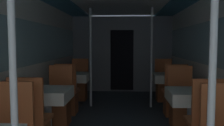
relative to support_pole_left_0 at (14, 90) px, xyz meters
The scene contains 17 objects.
wall_left 2.24m from the support_pole_left_0, 109.89° to the left, with size 0.05×8.28×2.10m.
wall_right 2.94m from the support_pole_left_0, 45.85° to the left, with size 0.05×8.28×2.10m.
bulkhead_far 5.45m from the support_pole_left_0, 83.23° to the left, with size 2.76×0.09×2.10m.
support_pole_left_0 is the anchor object (origin of this frame).
dining_table_left_1 1.92m from the support_pole_left_0, 101.26° to the left, with size 0.64×0.64×0.71m.
chair_left_far_1 2.58m from the support_pole_left_0, 98.50° to the left, with size 0.40×0.40×0.98m.
dining_table_left_2 3.71m from the support_pole_left_0, 95.68° to the left, with size 0.64×0.64×0.71m.
chair_left_near_2 3.16m from the support_pole_left_0, 96.81° to the left, with size 0.40×0.40×0.98m.
chair_left_far_2 4.35m from the support_pole_left_0, 94.88° to the left, with size 0.40×0.40×0.98m.
support_pole_left_2 3.66m from the support_pole_left_0, 90.00° to the left, with size 0.05×0.05×2.10m.
support_pole_right_0 1.28m from the support_pole_left_0, ahead, with size 0.05×0.05×2.10m.
dining_table_right_1 2.51m from the support_pole_left_0, 47.99° to the left, with size 0.64×0.64×0.71m.
chair_right_far_1 3.04m from the support_pole_left_0, 55.93° to the left, with size 0.40×0.40×0.98m.
dining_table_right_2 4.04m from the support_pole_left_0, 65.76° to the left, with size 0.64×0.64×0.71m.
chair_right_near_2 3.55m from the support_pole_left_0, 61.64° to the left, with size 0.40×0.40×0.98m.
chair_right_far_2 4.64m from the support_pole_left_0, 68.88° to the left, with size 0.40×0.40×0.98m.
support_pole_right_2 3.88m from the support_pole_left_0, 70.67° to the left, with size 0.05×0.05×2.10m.
Camera 1 is at (0.09, -0.96, 1.35)m, focal length 40.00 mm.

